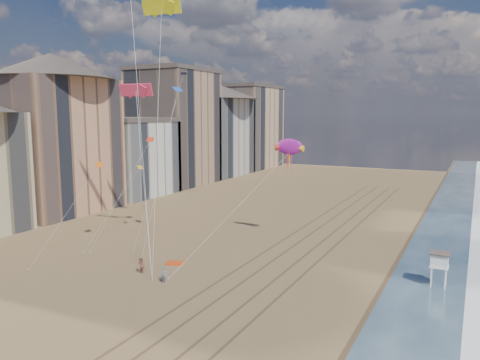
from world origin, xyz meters
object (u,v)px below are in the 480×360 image
grounded_kite (175,263)px  kite_flyer_a (164,275)px  lifeguard_stand (440,260)px  kite_flyer_b (141,265)px  show_kite (289,147)px

grounded_kite → kite_flyer_a: (2.65, -5.75, 0.77)m
grounded_kite → kite_flyer_a: kite_flyer_a is taller
grounded_kite → lifeguard_stand: bearing=-5.1°
lifeguard_stand → grounded_kite: size_ratio=1.84×
kite_flyer_a → kite_flyer_b: bearing=144.3°
kite_flyer_b → kite_flyer_a: bearing=-1.7°
kite_flyer_a → kite_flyer_b: size_ratio=0.95×
lifeguard_stand → show_kite: size_ratio=0.15×
lifeguard_stand → show_kite: bearing=155.9°
lifeguard_stand → kite_flyer_b: lifeguard_stand is taller
kite_flyer_b → show_kite: bearing=79.1°
lifeguard_stand → show_kite: (-20.20, 9.02, 10.49)m
grounded_kite → kite_flyer_b: size_ratio=1.06×
show_kite → lifeguard_stand: bearing=-24.1°
lifeguard_stand → show_kite: 24.49m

